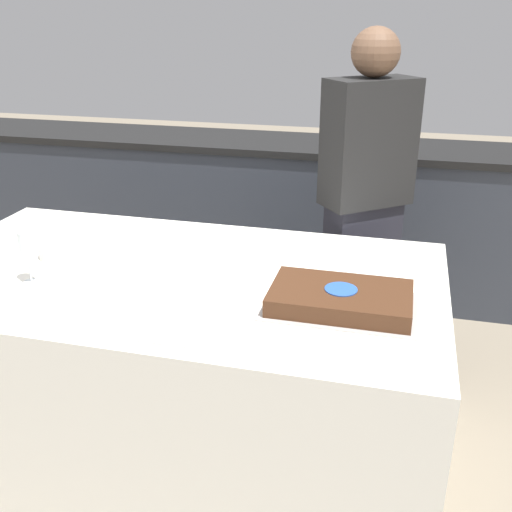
% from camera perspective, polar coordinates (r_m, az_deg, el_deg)
% --- Properties ---
extents(ground_plane, '(14.00, 14.00, 0.00)m').
position_cam_1_polar(ground_plane, '(2.65, -6.96, -16.63)').
color(ground_plane, gray).
extents(back_counter, '(4.40, 0.58, 0.92)m').
position_cam_1_polar(back_counter, '(3.80, 1.43, 4.18)').
color(back_counter, '#333842').
rests_on(back_counter, ground_plane).
extents(dining_table, '(1.98, 1.10, 0.75)m').
position_cam_1_polar(dining_table, '(2.43, -7.39, -9.72)').
color(dining_table, white).
rests_on(dining_table, ground_plane).
extents(cake, '(0.50, 0.32, 0.07)m').
position_cam_1_polar(cake, '(1.98, 8.05, -4.03)').
color(cake, '#B7B2AD').
rests_on(cake, dining_table).
extents(plate_stack, '(0.20, 0.20, 0.05)m').
position_cam_1_polar(plate_stack, '(2.48, -17.65, 0.55)').
color(plate_stack, white).
rests_on(plate_stack, dining_table).
extents(wine_glass, '(0.06, 0.06, 0.19)m').
position_cam_1_polar(wine_glass, '(2.25, -21.02, 0.71)').
color(wine_glass, white).
rests_on(wine_glass, dining_table).
extents(side_plate_near_cake, '(0.21, 0.21, 0.00)m').
position_cam_1_polar(side_plate_near_cake, '(2.28, 11.05, -1.36)').
color(side_plate_near_cake, white).
rests_on(side_plate_near_cake, dining_table).
extents(utensil_pile, '(0.15, 0.10, 0.02)m').
position_cam_1_polar(utensil_pile, '(1.80, -8.37, -7.74)').
color(utensil_pile, white).
rests_on(utensil_pile, dining_table).
extents(person_cutting_cake, '(0.43, 0.40, 1.60)m').
position_cam_1_polar(person_cutting_cake, '(2.80, 10.29, 4.81)').
color(person_cutting_cake, '#282833').
rests_on(person_cutting_cake, ground_plane).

